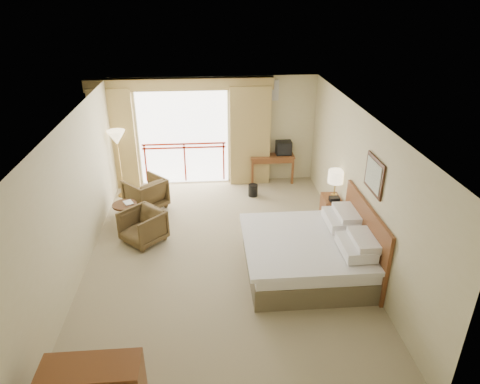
{
  "coord_description": "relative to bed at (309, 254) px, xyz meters",
  "views": [
    {
      "loc": [
        -0.23,
        -6.77,
        4.65
      ],
      "look_at": [
        0.36,
        0.4,
        1.15
      ],
      "focal_mm": 32.0,
      "sensor_mm": 36.0,
      "label": 1
    }
  ],
  "objects": [
    {
      "name": "floor",
      "position": [
        -1.5,
        0.6,
        -0.38
      ],
      "size": [
        7.0,
        7.0,
        0.0
      ],
      "primitive_type": "plane",
      "color": "gray",
      "rests_on": "ground"
    },
    {
      "name": "ceiling",
      "position": [
        -1.5,
        0.6,
        2.32
      ],
      "size": [
        7.0,
        7.0,
        0.0
      ],
      "primitive_type": "plane",
      "rotation": [
        3.14,
        0.0,
        0.0
      ],
      "color": "white",
      "rests_on": "wall_back"
    },
    {
      "name": "wall_back",
      "position": [
        -1.5,
        4.1,
        0.97
      ],
      "size": [
        5.0,
        0.0,
        5.0
      ],
      "primitive_type": "plane",
      "rotation": [
        1.57,
        0.0,
        0.0
      ],
      "color": "beige",
      "rests_on": "ground"
    },
    {
      "name": "wall_front",
      "position": [
        -1.5,
        -2.9,
        0.97
      ],
      "size": [
        5.0,
        0.0,
        5.0
      ],
      "primitive_type": "plane",
      "rotation": [
        -1.57,
        0.0,
        0.0
      ],
      "color": "beige",
      "rests_on": "ground"
    },
    {
      "name": "wall_left",
      "position": [
        -4.0,
        0.6,
        0.97
      ],
      "size": [
        0.0,
        7.0,
        7.0
      ],
      "primitive_type": "plane",
      "rotation": [
        1.57,
        0.0,
        1.57
      ],
      "color": "beige",
      "rests_on": "ground"
    },
    {
      "name": "wall_right",
      "position": [
        1.0,
        0.6,
        0.97
      ],
      "size": [
        0.0,
        7.0,
        7.0
      ],
      "primitive_type": "plane",
      "rotation": [
        1.57,
        0.0,
        -1.57
      ],
      "color": "beige",
      "rests_on": "ground"
    },
    {
      "name": "balcony_door",
      "position": [
        -2.3,
        4.08,
        0.82
      ],
      "size": [
        2.4,
        0.0,
        2.4
      ],
      "primitive_type": "plane",
      "rotation": [
        1.57,
        0.0,
        0.0
      ],
      "color": "white",
      "rests_on": "wall_back"
    },
    {
      "name": "balcony_railing",
      "position": [
        -2.3,
        4.06,
        0.44
      ],
      "size": [
        2.09,
        0.03,
        1.02
      ],
      "color": "#A6220E",
      "rests_on": "wall_back"
    },
    {
      "name": "curtain_left",
      "position": [
        -3.95,
        3.95,
        0.87
      ],
      "size": [
        1.0,
        0.26,
        2.5
      ],
      "primitive_type": "cube",
      "color": "olive",
      "rests_on": "wall_back"
    },
    {
      "name": "curtain_right",
      "position": [
        -0.65,
        3.95,
        0.87
      ],
      "size": [
        1.0,
        0.26,
        2.5
      ],
      "primitive_type": "cube",
      "color": "olive",
      "rests_on": "wall_back"
    },
    {
      "name": "valance",
      "position": [
        -2.3,
        3.98,
        2.17
      ],
      "size": [
        4.4,
        0.22,
        0.28
      ],
      "primitive_type": "cube",
      "color": "olive",
      "rests_on": "wall_back"
    },
    {
      "name": "hvac_vent",
      "position": [
        -0.2,
        4.07,
        1.97
      ],
      "size": [
        0.5,
        0.04,
        0.5
      ],
      "primitive_type": "cube",
      "color": "silver",
      "rests_on": "wall_back"
    },
    {
      "name": "bed",
      "position": [
        0.0,
        0.0,
        0.0
      ],
      "size": [
        2.13,
        2.06,
        0.97
      ],
      "color": "brown",
      "rests_on": "floor"
    },
    {
      "name": "headboard",
      "position": [
        0.96,
        0.0,
        0.27
      ],
      "size": [
        0.06,
        2.1,
        1.3
      ],
      "primitive_type": "cube",
      "color": "brown",
      "rests_on": "wall_right"
    },
    {
      "name": "framed_art",
      "position": [
        0.97,
        0.0,
        1.47
      ],
      "size": [
        0.04,
        0.72,
        0.6
      ],
      "color": "black",
      "rests_on": "wall_right"
    },
    {
      "name": "nightstand",
      "position": [
        0.88,
        1.57,
        -0.05
      ],
      "size": [
        0.49,
        0.57,
        0.66
      ],
      "primitive_type": "cube",
      "rotation": [
        0.0,
        0.0,
        -0.04
      ],
      "color": "brown",
      "rests_on": "floor"
    },
    {
      "name": "table_lamp",
      "position": [
        0.88,
        1.62,
        0.73
      ],
      "size": [
        0.32,
        0.32,
        0.57
      ],
      "rotation": [
        0.0,
        0.0,
        0.02
      ],
      "color": "tan",
      "rests_on": "nightstand"
    },
    {
      "name": "phone",
      "position": [
        0.83,
        1.42,
        0.33
      ],
      "size": [
        0.2,
        0.16,
        0.09
      ],
      "primitive_type": "cube",
      "rotation": [
        0.0,
        0.0,
        -0.0
      ],
      "color": "black",
      "rests_on": "nightstand"
    },
    {
      "name": "desk",
      "position": [
        -0.08,
        4.02,
        0.2
      ],
      "size": [
        1.12,
        0.54,
        0.74
      ],
      "rotation": [
        0.0,
        0.0,
        0.04
      ],
      "color": "brown",
      "rests_on": "floor"
    },
    {
      "name": "tv",
      "position": [
        0.22,
        3.97,
        0.53
      ],
      "size": [
        0.39,
        0.31,
        0.35
      ],
      "rotation": [
        0.0,
        0.0,
        0.19
      ],
      "color": "black",
      "rests_on": "desk"
    },
    {
      "name": "coffee_maker",
      "position": [
        -0.43,
        3.97,
        0.49
      ],
      "size": [
        0.16,
        0.16,
        0.28
      ],
      "primitive_type": "cylinder",
      "rotation": [
        0.0,
        0.0,
        0.28
      ],
      "color": "black",
      "rests_on": "desk"
    },
    {
      "name": "cup",
      "position": [
        -0.28,
        3.92,
        0.4
      ],
      "size": [
        0.07,
        0.07,
        0.1
      ],
      "primitive_type": "cylinder",
      "rotation": [
        0.0,
        0.0,
        0.06
      ],
      "color": "white",
      "rests_on": "desk"
    },
    {
      "name": "wastebasket",
      "position": [
        -0.64,
        3.12,
        -0.23
      ],
      "size": [
        0.3,
        0.3,
        0.29
      ],
      "primitive_type": "cylinder",
      "rotation": [
        0.0,
        0.0,
        -0.36
      ],
      "color": "black",
      "rests_on": "floor"
    },
    {
      "name": "armchair_far",
      "position": [
        -3.15,
        2.71,
        -0.38
      ],
      "size": [
        1.11,
        1.11,
        0.73
      ],
      "primitive_type": "imported",
      "rotation": [
        0.0,
        0.0,
        -2.4
      ],
      "color": "#47361D",
      "rests_on": "floor"
    },
    {
      "name": "armchair_near",
      "position": [
        -3.04,
        1.25,
        -0.38
      ],
      "size": [
        1.04,
        1.04,
        0.68
      ],
      "primitive_type": "imported",
      "rotation": [
        0.0,
        0.0,
        -0.78
      ],
      "color": "#47361D",
      "rests_on": "floor"
    },
    {
      "name": "side_table",
      "position": [
        -3.47,
        1.85,
        -0.0
      ],
      "size": [
        0.5,
        0.5,
        0.55
      ],
      "rotation": [
        0.0,
        0.0,
        -0.37
      ],
      "color": "black",
      "rests_on": "floor"
    },
    {
      "name": "book",
      "position": [
        -3.47,
        1.85,
        0.18
      ],
      "size": [
        0.25,
        0.27,
        0.02
      ],
      "primitive_type": "imported",
      "rotation": [
        0.0,
        0.0,
        0.48
      ],
      "color": "white",
      "rests_on": "side_table"
    },
    {
      "name": "floor_lamp",
      "position": [
        -3.79,
        3.4,
        1.04
      ],
      "size": [
        0.42,
        0.42,
        1.64
      ],
      "rotation": [
        0.0,
        0.0,
        0.13
      ],
      "color": "tan",
      "rests_on": "floor"
    }
  ]
}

